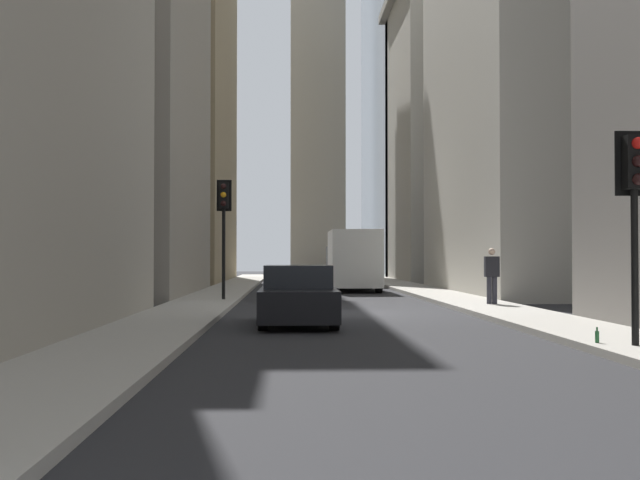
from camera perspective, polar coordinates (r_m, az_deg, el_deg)
The scene contains 13 objects.
ground_plane at distance 23.01m, azimuth 1.82°, elevation -5.24°, with size 135.00×135.00×0.00m, color #262628.
sidewalk_right at distance 23.13m, azimuth -9.42°, elevation -5.03°, with size 90.00×2.20×0.14m, color #A8A399.
sidewalk_left at distance 23.74m, azimuth 12.76°, elevation -4.92°, with size 90.00×2.20×0.14m, color #A8A399.
building_left_far at distance 55.65m, azimuth 10.65°, elevation 8.93°, with size 12.60×10.50×22.80m.
building_right_far at distance 54.28m, azimuth -12.04°, elevation 14.84°, with size 17.53×10.50×33.20m.
building_right_midfar at distance 35.60m, azimuth -17.14°, elevation 11.95°, with size 13.53×10.00×19.39m.
church_spire at distance 67.86m, azimuth -0.20°, elevation 13.51°, with size 4.85×4.85×36.21m.
delivery_truck at distance 38.02m, azimuth 2.35°, elevation -1.46°, with size 6.46×2.25×2.84m.
sedan_black at distance 18.93m, azimuth -1.58°, elevation -4.09°, with size 4.30×1.78×1.42m.
traffic_light_foreground at distance 14.32m, azimuth 21.54°, elevation 3.55°, with size 0.43×0.52×3.60m.
traffic_light_midblock at distance 28.09m, azimuth -6.90°, elevation 2.06°, with size 0.43×0.52×4.19m.
pedestrian at distance 25.63m, azimuth 12.18°, elevation -2.35°, with size 0.26×0.44×1.75m.
discarded_bottle at distance 14.55m, azimuth 19.19°, elevation -6.53°, with size 0.07×0.07×0.27m.
Camera 1 is at (-22.89, 1.60, 1.61)m, focal length 44.79 mm.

